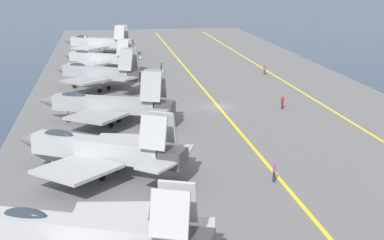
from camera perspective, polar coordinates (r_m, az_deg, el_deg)
ground_plane at (r=76.96m, az=2.56°, el=1.03°), size 2000.00×2000.00×0.00m
carrier_deck at (r=76.91m, az=2.56°, el=1.17°), size 198.94×50.43×0.40m
deck_stripe_foul_line at (r=80.66m, az=12.27°, el=1.63°), size 179.05×1.58×0.01m
deck_stripe_centerline at (r=76.86m, az=2.56°, el=1.32°), size 179.05×0.36×0.01m
parked_jet_second at (r=35.01m, az=-10.17°, el=-10.94°), size 12.91×15.51×6.25m
parked_jet_third at (r=51.76m, az=-8.97°, el=-2.82°), size 13.92×16.22×6.05m
parked_jet_fourth at (r=68.17m, az=-8.20°, el=1.51°), size 12.88×16.57×6.56m
parked_jet_fifth at (r=87.17m, az=-8.97°, el=4.54°), size 13.05×14.71×6.59m
parked_jet_sixth at (r=103.98m, az=-8.86°, el=5.96°), size 13.11×14.68×5.88m
parked_jet_seventh at (r=122.46m, az=-9.05°, el=7.43°), size 13.80×15.38×6.38m
crew_brown_vest at (r=100.14m, az=7.04°, el=4.92°), size 0.45×0.46×1.76m
crew_green_vest at (r=103.15m, az=-3.01°, el=5.31°), size 0.46×0.43×1.82m
crew_red_vest at (r=76.04m, az=8.75°, el=1.78°), size 0.44×0.46×1.80m
crew_purple_vest at (r=50.35m, az=7.98°, el=-4.93°), size 0.45×0.38×1.75m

